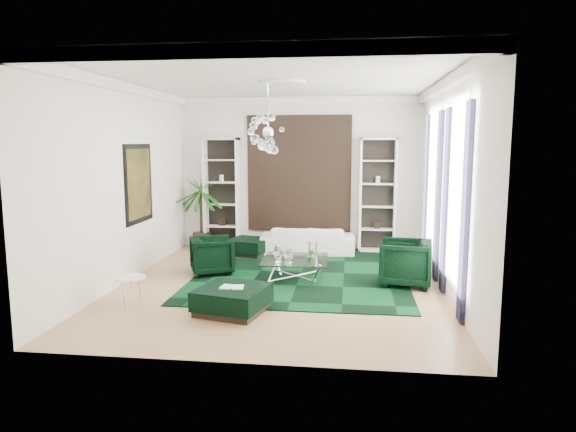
# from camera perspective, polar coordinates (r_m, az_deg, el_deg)

# --- Properties ---
(floor) EXTENTS (6.00, 7.00, 0.02)m
(floor) POSITION_cam_1_polar(r_m,az_deg,el_deg) (9.80, -0.85, -7.74)
(floor) COLOR tan
(floor) RESTS_ON ground
(ceiling) EXTENTS (6.00, 7.00, 0.02)m
(ceiling) POSITION_cam_1_polar(r_m,az_deg,el_deg) (9.49, -0.90, 15.02)
(ceiling) COLOR white
(ceiling) RESTS_ON ground
(wall_back) EXTENTS (6.00, 0.02, 3.80)m
(wall_back) POSITION_cam_1_polar(r_m,az_deg,el_deg) (12.93, 1.25, 4.72)
(wall_back) COLOR silver
(wall_back) RESTS_ON ground
(wall_front) EXTENTS (6.00, 0.02, 3.80)m
(wall_front) POSITION_cam_1_polar(r_m,az_deg,el_deg) (6.02, -5.44, 0.72)
(wall_front) COLOR silver
(wall_front) RESTS_ON ground
(wall_left) EXTENTS (0.02, 7.00, 3.80)m
(wall_left) POSITION_cam_1_polar(r_m,az_deg,el_deg) (10.31, -17.72, 3.46)
(wall_left) COLOR silver
(wall_left) RESTS_ON ground
(wall_right) EXTENTS (0.02, 7.00, 3.80)m
(wall_right) POSITION_cam_1_polar(r_m,az_deg,el_deg) (9.53, 17.39, 3.12)
(wall_right) COLOR silver
(wall_right) RESTS_ON ground
(crown_molding) EXTENTS (6.00, 7.00, 0.18)m
(crown_molding) POSITION_cam_1_polar(r_m,az_deg,el_deg) (9.48, -0.90, 14.36)
(crown_molding) COLOR white
(crown_molding) RESTS_ON ceiling
(ceiling_medallion) EXTENTS (0.90, 0.90, 0.05)m
(ceiling_medallion) POSITION_cam_1_polar(r_m,az_deg,el_deg) (9.78, -0.65, 14.58)
(ceiling_medallion) COLOR white
(ceiling_medallion) RESTS_ON ceiling
(tapestry) EXTENTS (2.50, 0.06, 2.80)m
(tapestry) POSITION_cam_1_polar(r_m,az_deg,el_deg) (12.89, 1.23, 4.71)
(tapestry) COLOR black
(tapestry) RESTS_ON wall_back
(shelving_left) EXTENTS (0.90, 0.38, 2.80)m
(shelving_left) POSITION_cam_1_polar(r_m,az_deg,el_deg) (13.12, -7.36, 2.51)
(shelving_left) COLOR white
(shelving_left) RESTS_ON floor
(shelving_right) EXTENTS (0.90, 0.38, 2.80)m
(shelving_right) POSITION_cam_1_polar(r_m,az_deg,el_deg) (12.73, 9.93, 2.29)
(shelving_right) COLOR white
(shelving_right) RESTS_ON floor
(painting) EXTENTS (0.04, 1.30, 1.60)m
(painting) POSITION_cam_1_polar(r_m,az_deg,el_deg) (10.84, -16.20, 3.47)
(painting) COLOR black
(painting) RESTS_ON wall_left
(window_near) EXTENTS (0.03, 1.10, 2.90)m
(window_near) POSITION_cam_1_polar(r_m,az_deg,el_deg) (8.64, 18.32, 2.60)
(window_near) COLOR white
(window_near) RESTS_ON wall_right
(curtain_near_a) EXTENTS (0.07, 0.30, 3.25)m
(curtain_near_a) POSITION_cam_1_polar(r_m,az_deg,el_deg) (7.90, 19.09, 0.25)
(curtain_near_a) COLOR black
(curtain_near_a) RESTS_ON floor
(curtain_near_b) EXTENTS (0.07, 0.30, 3.25)m
(curtain_near_b) POSITION_cam_1_polar(r_m,az_deg,el_deg) (9.42, 17.13, 1.55)
(curtain_near_b) COLOR black
(curtain_near_b) RESTS_ON floor
(window_far) EXTENTS (0.03, 1.10, 2.90)m
(window_far) POSITION_cam_1_polar(r_m,az_deg,el_deg) (11.00, 15.90, 3.81)
(window_far) COLOR white
(window_far) RESTS_ON wall_right
(curtain_far_a) EXTENTS (0.07, 0.30, 3.25)m
(curtain_far_a) POSITION_cam_1_polar(r_m,az_deg,el_deg) (10.25, 16.31, 2.09)
(curtain_far_a) COLOR black
(curtain_far_a) RESTS_ON floor
(curtain_far_b) EXTENTS (0.07, 0.30, 3.25)m
(curtain_far_b) POSITION_cam_1_polar(r_m,az_deg,el_deg) (11.78, 15.10, 2.89)
(curtain_far_b) COLOR black
(curtain_far_b) RESTS_ON floor
(rug) EXTENTS (4.20, 5.00, 0.02)m
(rug) POSITION_cam_1_polar(r_m,az_deg,el_deg) (10.70, 1.55, -6.26)
(rug) COLOR black
(rug) RESTS_ON floor
(sofa) EXTENTS (2.27, 0.98, 0.65)m
(sofa) POSITION_cam_1_polar(r_m,az_deg,el_deg) (12.48, 2.20, -2.70)
(sofa) COLOR white
(sofa) RESTS_ON floor
(armchair_left) EXTENTS (1.09, 1.07, 0.76)m
(armchair_left) POSITION_cam_1_polar(r_m,az_deg,el_deg) (10.67, -8.42, -4.36)
(armchair_left) COLOR black
(armchair_left) RESTS_ON floor
(armchair_right) EXTENTS (1.07, 1.04, 0.86)m
(armchair_right) POSITION_cam_1_polar(r_m,az_deg,el_deg) (9.95, 12.88, -5.07)
(armchair_right) COLOR black
(armchair_right) RESTS_ON floor
(coffee_table) EXTENTS (1.27, 1.27, 0.43)m
(coffee_table) POSITION_cam_1_polar(r_m,az_deg,el_deg) (10.09, 0.83, -5.96)
(coffee_table) COLOR white
(coffee_table) RESTS_ON floor
(ottoman_side) EXTENTS (1.08, 1.08, 0.39)m
(ottoman_side) POSITION_cam_1_polar(r_m,az_deg,el_deg) (12.36, -4.33, -3.44)
(ottoman_side) COLOR black
(ottoman_side) RESTS_ON floor
(ottoman_front) EXTENTS (1.21, 1.21, 0.40)m
(ottoman_front) POSITION_cam_1_polar(r_m,az_deg,el_deg) (8.29, -6.19, -9.25)
(ottoman_front) COLOR black
(ottoman_front) RESTS_ON floor
(book) EXTENTS (0.37, 0.25, 0.03)m
(book) POSITION_cam_1_polar(r_m,az_deg,el_deg) (8.23, -6.21, -7.82)
(book) COLOR white
(book) RESTS_ON ottoman_front
(side_table) EXTENTS (0.51, 0.51, 0.48)m
(side_table) POSITION_cam_1_polar(r_m,az_deg,el_deg) (8.92, -17.08, -8.05)
(side_table) COLOR white
(side_table) RESTS_ON floor
(palm) EXTENTS (1.80, 1.80, 2.42)m
(palm) POSITION_cam_1_polar(r_m,az_deg,el_deg) (13.12, -9.68, 1.63)
(palm) COLOR #1B5717
(palm) RESTS_ON floor
(chandelier) EXTENTS (1.08, 1.08, 0.78)m
(chandelier) POSITION_cam_1_polar(r_m,az_deg,el_deg) (9.56, -2.23, 9.20)
(chandelier) COLOR white
(chandelier) RESTS_ON ceiling
(table_plant) EXTENTS (0.15, 0.13, 0.25)m
(table_plant) POSITION_cam_1_polar(r_m,az_deg,el_deg) (9.73, 2.50, -4.44)
(table_plant) COLOR #1B5717
(table_plant) RESTS_ON coffee_table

